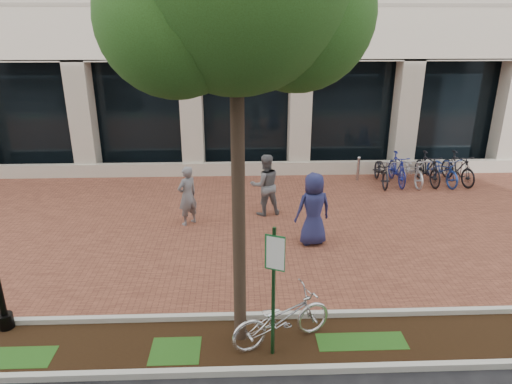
{
  "coord_description": "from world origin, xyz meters",
  "views": [
    {
      "loc": [
        -0.28,
        -11.98,
        5.4
      ],
      "look_at": [
        0.15,
        -0.8,
        1.27
      ],
      "focal_mm": 32.0,
      "sensor_mm": 36.0,
      "label": 1
    }
  ],
  "objects_px": {
    "pedestrian_left": "(187,196)",
    "pedestrian_right": "(313,209)",
    "bollard": "(358,168)",
    "locked_bicycle": "(282,318)",
    "parking_sign": "(274,277)",
    "pedestrian_mid": "(265,185)",
    "bike_rack_cluster": "(419,169)"
  },
  "relations": [
    {
      "from": "pedestrian_left",
      "to": "pedestrian_right",
      "type": "relative_size",
      "value": 0.9
    },
    {
      "from": "pedestrian_left",
      "to": "bollard",
      "type": "relative_size",
      "value": 1.88
    },
    {
      "from": "locked_bicycle",
      "to": "pedestrian_left",
      "type": "distance_m",
      "value": 5.7
    },
    {
      "from": "pedestrian_left",
      "to": "parking_sign",
      "type": "bearing_deg",
      "value": 66.26
    },
    {
      "from": "locked_bicycle",
      "to": "bollard",
      "type": "xyz_separation_m",
      "value": [
        3.61,
        8.91,
        -0.04
      ]
    },
    {
      "from": "pedestrian_left",
      "to": "bollard",
      "type": "distance_m",
      "value": 6.87
    },
    {
      "from": "pedestrian_mid",
      "to": "pedestrian_right",
      "type": "height_order",
      "value": "pedestrian_right"
    },
    {
      "from": "parking_sign",
      "to": "bike_rack_cluster",
      "type": "height_order",
      "value": "parking_sign"
    },
    {
      "from": "pedestrian_right",
      "to": "bollard",
      "type": "distance_m",
      "value": 5.59
    },
    {
      "from": "parking_sign",
      "to": "pedestrian_right",
      "type": "relative_size",
      "value": 1.26
    },
    {
      "from": "pedestrian_left",
      "to": "bollard",
      "type": "height_order",
      "value": "pedestrian_left"
    },
    {
      "from": "pedestrian_mid",
      "to": "pedestrian_right",
      "type": "xyz_separation_m",
      "value": [
        1.12,
        -1.99,
        0.03
      ]
    },
    {
      "from": "bollard",
      "to": "bike_rack_cluster",
      "type": "relative_size",
      "value": 0.25
    },
    {
      "from": "bike_rack_cluster",
      "to": "pedestrian_right",
      "type": "bearing_deg",
      "value": -137.36
    },
    {
      "from": "parking_sign",
      "to": "bike_rack_cluster",
      "type": "distance_m",
      "value": 10.64
    },
    {
      "from": "locked_bicycle",
      "to": "pedestrian_mid",
      "type": "xyz_separation_m",
      "value": [
        0.04,
        5.9,
        0.43
      ]
    },
    {
      "from": "pedestrian_mid",
      "to": "bike_rack_cluster",
      "type": "height_order",
      "value": "pedestrian_mid"
    },
    {
      "from": "parking_sign",
      "to": "pedestrian_left",
      "type": "height_order",
      "value": "parking_sign"
    },
    {
      "from": "bollard",
      "to": "locked_bicycle",
      "type": "bearing_deg",
      "value": -112.07
    },
    {
      "from": "bike_rack_cluster",
      "to": "parking_sign",
      "type": "bearing_deg",
      "value": -126.27
    },
    {
      "from": "parking_sign",
      "to": "bollard",
      "type": "relative_size",
      "value": 2.64
    },
    {
      "from": "parking_sign",
      "to": "locked_bicycle",
      "type": "height_order",
      "value": "parking_sign"
    },
    {
      "from": "pedestrian_mid",
      "to": "bollard",
      "type": "bearing_deg",
      "value": -153.05
    },
    {
      "from": "pedestrian_right",
      "to": "bike_rack_cluster",
      "type": "relative_size",
      "value": 0.53
    },
    {
      "from": "parking_sign",
      "to": "pedestrian_mid",
      "type": "relative_size",
      "value": 1.3
    },
    {
      "from": "bollard",
      "to": "pedestrian_mid",
      "type": "bearing_deg",
      "value": -139.86
    },
    {
      "from": "pedestrian_mid",
      "to": "bollard",
      "type": "height_order",
      "value": "pedestrian_mid"
    },
    {
      "from": "parking_sign",
      "to": "pedestrian_left",
      "type": "relative_size",
      "value": 1.41
    },
    {
      "from": "pedestrian_mid",
      "to": "locked_bicycle",
      "type": "bearing_deg",
      "value": 76.4
    },
    {
      "from": "locked_bicycle",
      "to": "bike_rack_cluster",
      "type": "bearing_deg",
      "value": -55.72
    },
    {
      "from": "locked_bicycle",
      "to": "pedestrian_left",
      "type": "height_order",
      "value": "pedestrian_left"
    },
    {
      "from": "parking_sign",
      "to": "bollard",
      "type": "height_order",
      "value": "parking_sign"
    }
  ]
}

